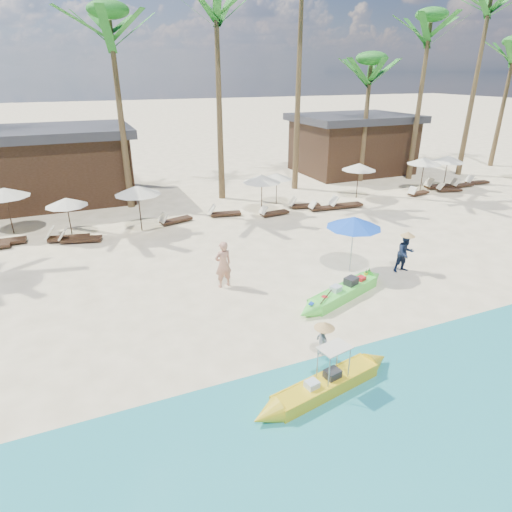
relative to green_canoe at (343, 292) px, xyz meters
name	(u,v)px	position (x,y,z in m)	size (l,w,h in m)	color
ground	(296,310)	(-1.92, -0.15, -0.22)	(240.00, 240.00, 0.00)	#FFEABC
wet_sand_strip	(397,412)	(-1.92, -5.15, -0.21)	(240.00, 4.50, 0.01)	tan
green_canoe	(343,292)	(0.00, 0.00, 0.00)	(4.83, 2.03, 0.64)	#53E947
yellow_canoe	(326,385)	(-3.08, -3.90, -0.01)	(4.73, 1.21, 1.24)	gold
tourist	(223,264)	(-3.57, 2.43, 0.67)	(0.64, 0.42, 1.76)	tan
vendor_green	(405,253)	(3.38, 0.91, 0.56)	(0.75, 0.58, 1.54)	#15213B
vendor_yellow	(323,340)	(-2.49, -2.75, 0.41)	(0.58, 0.33, 0.89)	gray
blue_umbrella	(354,222)	(1.44, 1.73, 1.82)	(2.10, 2.10, 2.26)	#99999E
resort_parasol_3	(4,192)	(-11.21, 11.69, 1.85)	(2.22, 2.22, 2.29)	#342015
resort_parasol_4	(66,202)	(-8.59, 9.97, 1.55)	(1.90, 1.90, 1.96)	#342015
lounger_4_left	(65,237)	(-8.87, 9.59, 0.00)	(1.97, 0.96, 0.64)	#342015
lounger_4_right	(78,238)	(-8.33, 9.21, -0.01)	(1.93, 0.98, 0.63)	#342015
resort_parasol_5	(138,190)	(-5.38, 9.72, 1.85)	(2.22, 2.22, 2.29)	#342015
lounger_5_left	(174,220)	(-3.65, 10.18, -0.01)	(1.86, 1.04, 0.60)	#342015
resort_parasol_6	(262,179)	(1.24, 10.02, 1.74)	(2.10, 2.10, 2.17)	#342015
lounger_6_left	(223,213)	(-0.91, 10.32, -0.02)	(1.81, 0.83, 0.59)	#342015
lounger_6_right	(273,212)	(1.62, 9.35, -0.02)	(1.73, 0.67, 0.57)	#342015
resort_parasol_7	(277,176)	(2.80, 11.38, 1.45)	(1.80, 1.80, 1.85)	#342015
lounger_7_left	(303,205)	(3.83, 9.95, -0.01)	(1.89, 0.97, 0.61)	#342015
lounger_7_right	(321,207)	(4.58, 9.16, -0.03)	(1.68, 0.62, 0.56)	#342015
resort_parasol_8	(359,167)	(7.98, 10.63, 1.73)	(2.09, 2.09, 2.15)	#342015
lounger_8_left	(344,204)	(6.03, 9.07, 0.01)	(2.02, 0.77, 0.67)	#342015
resort_parasol_9	(425,161)	(12.76, 10.28, 1.79)	(2.16, 2.16, 2.23)	#342015
lounger_9_left	(418,193)	(11.92, 9.59, -0.03)	(1.69, 0.78, 0.55)	#342015
lounger_9_right	(437,185)	(14.31, 10.39, 0.01)	(2.05, 0.83, 0.68)	#342015
resort_parasol_10	(448,159)	(14.72, 10.25, 1.78)	(2.15, 2.15, 2.21)	#342015
lounger_10_left	(448,189)	(14.36, 9.49, -0.03)	(1.69, 0.96, 0.55)	#342015
lounger_10_right	(461,185)	(16.11, 10.05, -0.02)	(1.73, 0.55, 0.59)	#342015
lounger_11_left	(476,182)	(17.74, 10.29, -0.02)	(1.80, 0.76, 0.59)	#342015
palm_3	(112,43)	(-5.28, 14.13, 8.36)	(2.08, 2.08, 10.52)	brown
palm_4	(217,28)	(0.22, 13.86, 9.23)	(2.08, 2.08, 11.70)	brown
palm_5	(301,5)	(5.52, 14.23, 10.60)	(2.08, 2.08, 13.60)	brown
palm_6	(370,75)	(10.91, 14.37, 6.84)	(2.08, 2.08, 8.51)	brown
palm_7	(428,43)	(14.64, 13.53, 8.78)	(2.08, 2.08, 11.08)	brown
palm_8	(486,25)	(19.15, 13.18, 9.96)	(2.08, 2.08, 12.70)	brown
pavilion_west	(39,165)	(-9.92, 17.35, 1.98)	(10.80, 6.60, 4.30)	#342015
pavilion_east	(352,143)	(12.08, 17.35, 1.98)	(8.80, 6.60, 4.30)	#342015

